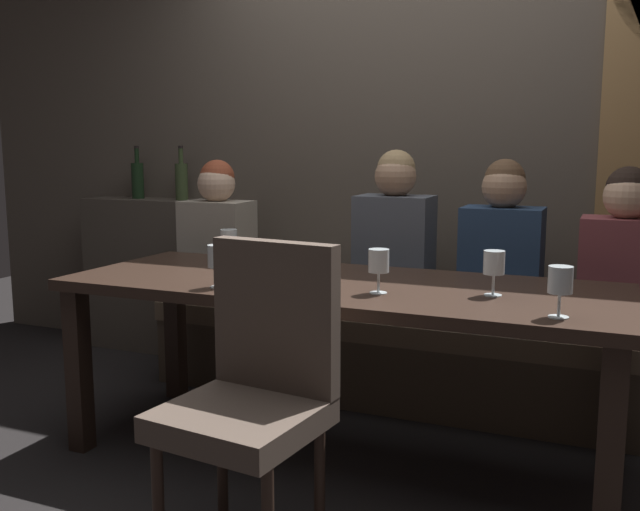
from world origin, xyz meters
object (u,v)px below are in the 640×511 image
object	(u,v)px
wine_bottle_pale_label	(182,180)
wine_glass_far_left	(560,281)
chair_near_side	(256,380)
wine_bottle_dark_red	(138,179)
diner_far_end	(502,248)
wine_glass_center_front	(218,258)
diner_bearded	(394,238)
espresso_cup	(313,264)
wine_glass_near_left	(494,265)
wine_glass_near_right	(379,263)
dining_table	(339,303)
diner_near_end	(624,258)
fork_on_table	(558,289)
banquette_bench	(390,358)
wine_glass_far_right	(229,241)
diner_redhead	(218,234)

from	to	relation	value
wine_bottle_pale_label	wine_glass_far_left	xyz separation A→B (m)	(2.29, -1.33, -0.21)
chair_near_side	wine_bottle_dark_red	distance (m)	2.56
diner_far_end	wine_glass_center_front	size ratio (longest dim) A/B	4.68
wine_bottle_pale_label	diner_bearded	bearing A→B (deg)	-13.48
chair_near_side	espresso_cup	size ratio (longest dim) A/B	8.17
wine_glass_near_left	wine_glass_near_right	bearing A→B (deg)	-162.54
dining_table	wine_glass_near_right	size ratio (longest dim) A/B	13.41
dining_table	wine_bottle_dark_red	world-z (taller)	wine_bottle_dark_red
chair_near_side	espresso_cup	bearing A→B (deg)	103.01
diner_near_end	fork_on_table	size ratio (longest dim) A/B	4.36
diner_near_end	dining_table	bearing A→B (deg)	-146.65
wine_glass_far_left	wine_glass_near_right	bearing A→B (deg)	168.42
diner_near_end	wine_bottle_pale_label	xyz separation A→B (m)	(-2.48, 0.36, 0.27)
dining_table	wine_bottle_dark_red	bearing A→B (deg)	149.29
banquette_bench	dining_table	bearing A→B (deg)	-90.00
diner_near_end	fork_on_table	distance (m)	0.56
fork_on_table	wine_bottle_pale_label	bearing A→B (deg)	147.29
diner_near_end	wine_glass_far_left	distance (m)	0.99
wine_bottle_dark_red	wine_glass_far_right	bearing A→B (deg)	-37.15
wine_bottle_pale_label	wine_glass_far_right	xyz separation A→B (m)	(0.84, -0.88, -0.22)
chair_near_side	wine_glass_center_front	xyz separation A→B (m)	(-0.39, 0.43, 0.29)
diner_redhead	fork_on_table	world-z (taller)	diner_redhead
wine_glass_far_right	wine_glass_far_left	bearing A→B (deg)	-17.20
diner_near_end	wine_glass_center_front	xyz separation A→B (m)	(-1.42, -0.98, 0.05)
wine_bottle_dark_red	wine_glass_near_left	distance (m)	2.61
banquette_bench	wine_glass_far_left	world-z (taller)	wine_glass_far_left
wine_bottle_dark_red	espresso_cup	bearing A→B (deg)	-28.38
chair_near_side	diner_redhead	distance (m)	1.72
diner_near_end	banquette_bench	bearing A→B (deg)	179.21
diner_far_end	diner_bearded	bearing A→B (deg)	-179.30
diner_near_end	wine_glass_near_left	bearing A→B (deg)	-121.05
diner_far_end	espresso_cup	xyz separation A→B (m)	(-0.73, -0.50, -0.05)
wine_bottle_dark_red	diner_bearded	bearing A→B (deg)	-11.22
diner_redhead	wine_glass_near_right	distance (m)	1.44
wine_glass_near_right	wine_glass_far_left	bearing A→B (deg)	-11.58
dining_table	wine_glass_far_left	xyz separation A→B (m)	(0.86, -0.29, 0.20)
wine_glass_near_right	espresso_cup	size ratio (longest dim) A/B	1.37
wine_bottle_dark_red	wine_glass_center_front	xyz separation A→B (m)	(1.38, -1.34, -0.22)
diner_redhead	diner_far_end	world-z (taller)	diner_far_end
wine_glass_near_left	fork_on_table	bearing A→B (deg)	44.98
banquette_bench	wine_glass_near_left	world-z (taller)	wine_glass_near_left
wine_bottle_dark_red	fork_on_table	distance (m)	2.74
banquette_bench	fork_on_table	bearing A→B (deg)	-32.73
diner_bearded	diner_far_end	xyz separation A→B (m)	(0.51, 0.01, -0.02)
banquette_bench	wine_bottle_pale_label	xyz separation A→B (m)	(-1.43, 0.34, 0.84)
diner_redhead	wine_glass_near_left	bearing A→B (deg)	-24.09
wine_glass_far_right	espresso_cup	world-z (taller)	wine_glass_far_right
diner_far_end	wine_bottle_dark_red	distance (m)	2.33
banquette_bench	diner_near_end	xyz separation A→B (m)	(1.04, -0.01, 0.57)
diner_far_end	wine_glass_center_front	xyz separation A→B (m)	(-0.91, -0.99, 0.04)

